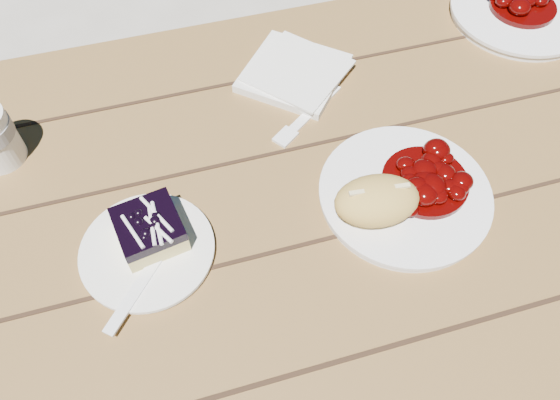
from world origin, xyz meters
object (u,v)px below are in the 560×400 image
object	(u,v)px
picnic_table	(257,259)
main_plate	(404,195)
bread_roll	(377,201)
dessert_plate	(148,251)
blueberry_cake	(149,229)
second_plate	(520,13)

from	to	relation	value
picnic_table	main_plate	xyz separation A→B (m)	(0.21, -0.05, 0.17)
bread_roll	dessert_plate	size ratio (longest dim) A/B	0.67
blueberry_cake	picnic_table	bearing A→B (deg)	-1.47
picnic_table	dessert_plate	size ratio (longest dim) A/B	11.79
picnic_table	second_plate	bearing A→B (deg)	25.16
picnic_table	bread_roll	size ratio (longest dim) A/B	17.72
main_plate	bread_roll	size ratio (longest dim) A/B	2.06
bread_roll	second_plate	size ratio (longest dim) A/B	0.46
second_plate	dessert_plate	bearing A→B (deg)	-157.19
main_plate	bread_roll	distance (m)	0.07
dessert_plate	second_plate	bearing A→B (deg)	22.81
bread_roll	second_plate	bearing A→B (deg)	38.79
blueberry_cake	bread_roll	bearing A→B (deg)	-18.87
dessert_plate	picnic_table	bearing A→B (deg)	13.29
bread_roll	blueberry_cake	bearing A→B (deg)	170.93
second_plate	blueberry_cake	bearing A→B (deg)	-157.94
main_plate	blueberry_cake	xyz separation A→B (m)	(-0.35, 0.03, 0.02)
bread_roll	blueberry_cake	size ratio (longest dim) A/B	1.24
picnic_table	main_plate	world-z (taller)	main_plate
main_plate	second_plate	size ratio (longest dim) A/B	0.96
picnic_table	bread_roll	world-z (taller)	bread_roll
dessert_plate	main_plate	bearing A→B (deg)	-1.85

